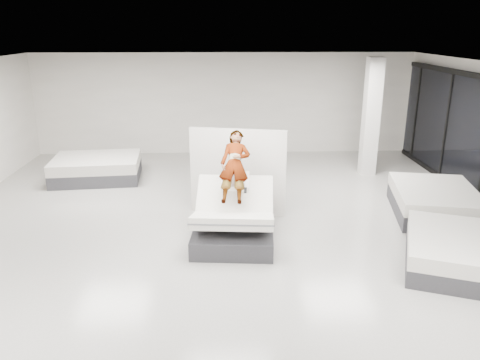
{
  "coord_description": "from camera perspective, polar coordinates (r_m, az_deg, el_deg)",
  "views": [
    {
      "loc": [
        -0.06,
        -7.99,
        3.94
      ],
      "look_at": [
        0.29,
        0.98,
        1.0
      ],
      "focal_mm": 35.0,
      "sensor_mm": 36.0,
      "label": 1
    }
  ],
  "objects": [
    {
      "name": "hero_bed",
      "position": [
        9.04,
        -0.73,
        -5.04
      ],
      "size": [
        1.66,
        2.1,
        1.21
      ],
      "color": "#36373B",
      "rests_on": "floor"
    },
    {
      "name": "flat_bed_right_near",
      "position": [
        8.89,
        24.7,
        -7.96
      ],
      "size": [
        2.18,
        2.47,
        0.56
      ],
      "color": "#36373B",
      "rests_on": "floor"
    },
    {
      "name": "person",
      "position": [
        9.05,
        -0.64,
        0.52
      ],
      "size": [
        0.69,
        1.42,
        1.38
      ],
      "primitive_type": "imported",
      "rotation": [
        0.79,
        0.0,
        -0.09
      ],
      "color": "slate",
      "rests_on": "hero_bed"
    },
    {
      "name": "flat_bed_right_far",
      "position": [
        11.08,
        22.63,
        -2.46
      ],
      "size": [
        2.07,
        2.51,
        0.61
      ],
      "color": "#36373B",
      "rests_on": "floor"
    },
    {
      "name": "remote",
      "position": [
        8.76,
        0.67,
        -1.26
      ],
      "size": [
        0.06,
        0.15,
        0.08
      ],
      "primitive_type": "cube",
      "rotation": [
        0.35,
        0.0,
        -0.09
      ],
      "color": "black",
      "rests_on": "person"
    },
    {
      "name": "room",
      "position": [
        8.33,
        -1.7,
        1.8
      ],
      "size": [
        14.0,
        14.04,
        3.2
      ],
      "color": "#B4B1AA",
      "rests_on": "ground"
    },
    {
      "name": "column",
      "position": [
        13.34,
        15.68,
        7.36
      ],
      "size": [
        0.4,
        0.4,
        3.2
      ],
      "primitive_type": "cube",
      "color": "silver",
      "rests_on": "floor"
    },
    {
      "name": "flat_bed_left_far",
      "position": [
        13.22,
        -17.05,
        1.38
      ],
      "size": [
        2.39,
        1.88,
        0.62
      ],
      "color": "#36373B",
      "rests_on": "floor"
    },
    {
      "name": "divider_panel",
      "position": [
        10.12,
        -0.29,
        0.96
      ],
      "size": [
        2.07,
        0.54,
        1.9
      ],
      "primitive_type": "cube",
      "rotation": [
        0.0,
        0.0,
        -0.22
      ],
      "color": "silver",
      "rests_on": "floor"
    }
  ]
}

